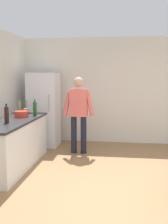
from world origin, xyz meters
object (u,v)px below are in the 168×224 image
(cooking_pot, at_px, (21,114))
(bottle_wine_dark, at_px, (7,115))
(person, at_px, (79,110))
(refrigerator, at_px, (44,110))
(bottle_wine_green, at_px, (35,109))
(utensil_jar, at_px, (26,111))
(bottle_vinegar_tall, at_px, (20,108))

(cooking_pot, distance_m, bottle_wine_dark, 0.71)
(bottle_wine_dark, bearing_deg, person, 52.32)
(refrigerator, bearing_deg, cooking_pot, -95.36)
(cooking_pot, height_order, bottle_wine_green, bottle_wine_green)
(person, relative_size, utensil_jar, 5.31)
(bottle_wine_green, relative_size, bottle_vinegar_tall, 1.06)
(person, bearing_deg, cooking_pot, -148.19)
(bottle_wine_green, bearing_deg, person, 26.15)
(utensil_jar, relative_size, bottle_wine_dark, 0.94)
(bottle_wine_green, bearing_deg, utensil_jar, 168.97)
(bottle_wine_green, bearing_deg, bottle_wine_dark, -101.81)
(refrigerator, bearing_deg, bottle_wine_green, -84.62)
(bottle_wine_green, bearing_deg, bottle_vinegar_tall, 163.17)
(refrigerator, height_order, cooking_pot, refrigerator)
(cooking_pot, bearing_deg, bottle_vinegar_tall, 116.11)
(bottle_wine_dark, bearing_deg, bottle_vinegar_tall, 99.66)
(person, relative_size, bottle_wine_dark, 5.00)
(utensil_jar, distance_m, bottle_vinegar_tall, 0.20)
(refrigerator, height_order, bottle_wine_dark, refrigerator)
(utensil_jar, xyz_separation_m, bottle_wine_dark, (0.01, -0.99, 0.07))
(person, height_order, bottle_vinegar_tall, person)
(refrigerator, height_order, bottle_vinegar_tall, refrigerator)
(refrigerator, xyz_separation_m, bottle_wine_green, (0.09, -0.97, 0.15))
(bottle_wine_dark, xyz_separation_m, bottle_vinegar_tall, (-0.18, 1.06, -0.01))
(person, distance_m, cooking_pot, 1.25)
(refrigerator, relative_size, utensil_jar, 5.62)
(refrigerator, distance_m, bottle_wine_dark, 1.93)
(utensil_jar, height_order, bottle_wine_green, bottle_wine_green)
(cooking_pot, bearing_deg, utensil_jar, 90.16)
(utensil_jar, height_order, bottle_vinegar_tall, same)
(refrigerator, xyz_separation_m, bottle_vinegar_tall, (-0.29, -0.86, 0.14))
(utensil_jar, relative_size, bottle_wine_green, 0.94)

